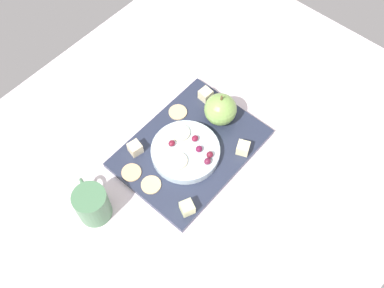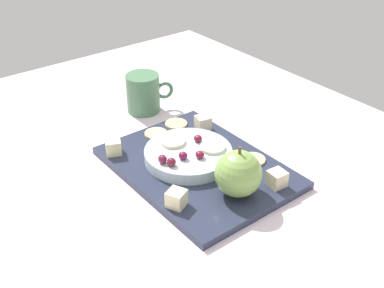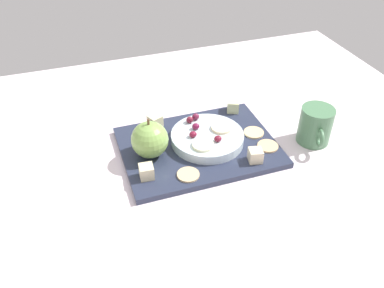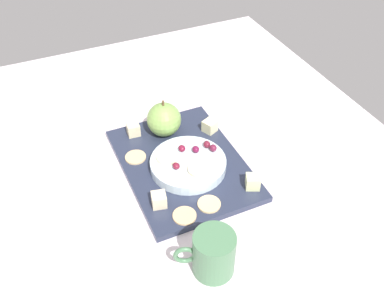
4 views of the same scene
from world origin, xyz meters
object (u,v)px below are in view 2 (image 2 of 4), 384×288
at_px(apple_slice_1, 213,147).
at_px(cup, 144,93).
at_px(cracker_0, 253,159).
at_px(platter, 197,167).
at_px(grape_1, 161,158).
at_px(serving_dish, 188,155).
at_px(grape_3, 171,162).
at_px(cheese_cube_1, 277,179).
at_px(grape_2, 200,155).
at_px(cracker_1, 156,134).
at_px(cheese_cube_3, 203,123).
at_px(apple_slice_0, 173,142).
at_px(apple_whole, 238,174).
at_px(cheese_cube_2, 176,198).
at_px(cheese_cube_0, 113,147).
at_px(cracker_2, 176,124).
at_px(grape_0, 183,156).
at_px(grape_4, 198,138).

xyz_separation_m(apple_slice_1, cup, (0.26, -0.02, 0.00)).
bearing_deg(cracker_0, platter, 58.95).
xyz_separation_m(grape_1, cup, (0.23, -0.12, -0.00)).
relative_size(cracker_0, cup, 0.44).
xyz_separation_m(serving_dish, grape_3, (-0.02, 0.05, 0.02)).
xyz_separation_m(cheese_cube_1, grape_2, (0.12, 0.07, 0.01)).
distance_m(cracker_1, apple_slice_1, 0.14).
bearing_deg(cheese_cube_3, apple_slice_0, 109.41).
relative_size(serving_dish, apple_whole, 2.05).
bearing_deg(apple_slice_0, cheese_cube_2, 145.81).
bearing_deg(serving_dish, cheese_cube_0, 43.05).
bearing_deg(serving_dish, cracker_2, -26.76).
distance_m(serving_dish, apple_whole, 0.13).
height_order(apple_whole, grape_0, apple_whole).
distance_m(cheese_cube_2, cracker_1, 0.23).
distance_m(apple_whole, grape_4, 0.14).
bearing_deg(cracker_1, cup, -23.25).
xyz_separation_m(platter, cracker_0, (-0.05, -0.09, 0.01)).
bearing_deg(grape_2, cheese_cube_1, -150.08).
distance_m(grape_1, grape_2, 0.07).
distance_m(grape_3, apple_slice_1, 0.09).
bearing_deg(grape_1, cheese_cube_0, 18.60).
bearing_deg(serving_dish, apple_slice_0, 12.30).
bearing_deg(cup, apple_slice_1, 175.57).
xyz_separation_m(cheese_cube_2, cracker_1, (0.20, -0.10, -0.01)).
distance_m(grape_0, apple_slice_1, 0.06).
xyz_separation_m(grape_4, apple_slice_0, (0.02, 0.04, -0.00)).
xyz_separation_m(cheese_cube_3, grape_1, (-0.07, 0.15, 0.02)).
relative_size(cheese_cube_1, grape_0, 1.67).
height_order(apple_whole, grape_1, apple_whole).
bearing_deg(apple_slice_0, grape_0, 161.89).
xyz_separation_m(cheese_cube_0, grape_2, (-0.14, -0.10, 0.01)).
bearing_deg(grape_1, serving_dish, -88.22).
xyz_separation_m(platter, grape_3, (-0.00, 0.06, 0.04)).
bearing_deg(apple_slice_0, grape_1, 125.57).
bearing_deg(cup, grape_0, 161.80).
relative_size(platter, cheese_cube_0, 12.05).
distance_m(cheese_cube_1, cheese_cube_3, 0.23).
distance_m(cracker_2, cup, 0.12).
relative_size(cheese_cube_0, cheese_cube_2, 1.00).
distance_m(cheese_cube_0, grape_3, 0.13).
xyz_separation_m(platter, grape_4, (0.03, -0.03, 0.03)).
relative_size(grape_0, cup, 0.16).
relative_size(cheese_cube_1, grape_3, 1.67).
xyz_separation_m(serving_dish, apple_slice_0, (0.04, 0.01, 0.01)).
height_order(apple_whole, cheese_cube_1, apple_whole).
distance_m(apple_whole, cracker_1, 0.24).
bearing_deg(cracker_2, grape_1, 134.93).
height_order(serving_dish, grape_0, grape_0).
distance_m(cheese_cube_0, grape_2, 0.17).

